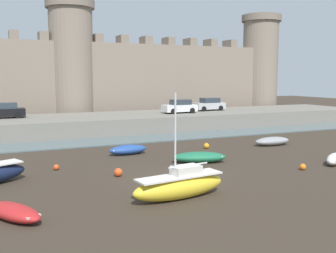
% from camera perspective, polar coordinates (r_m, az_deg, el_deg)
% --- Properties ---
extents(ground_plane, '(160.00, 160.00, 0.00)m').
position_cam_1_polar(ground_plane, '(23.49, 0.83, -7.73)').
color(ground_plane, '#382D23').
extents(water_channel, '(80.00, 4.50, 0.10)m').
position_cam_1_polar(water_channel, '(37.32, -8.92, -2.14)').
color(water_channel, slate).
rests_on(water_channel, ground).
extents(quay_road, '(71.48, 10.00, 1.77)m').
position_cam_1_polar(quay_road, '(44.18, -11.42, 0.34)').
color(quay_road, slate).
rests_on(quay_road, ground).
extents(castle, '(65.63, 6.15, 18.68)m').
position_cam_1_polar(castle, '(52.70, -13.76, 7.52)').
color(castle, gray).
rests_on(castle, ground).
extents(rowboat_near_channel_left, '(3.50, 1.39, 0.76)m').
position_cam_1_polar(rowboat_near_channel_left, '(36.20, 14.89, -2.04)').
color(rowboat_near_channel_left, gray).
rests_on(rowboat_near_channel_left, ground).
extents(rowboat_midflat_right, '(4.07, 2.60, 0.77)m').
position_cam_1_polar(rowboat_midflat_right, '(28.06, 4.56, -4.44)').
color(rowboat_midflat_right, '#1E6B47').
rests_on(rowboat_midflat_right, ground).
extents(rowboat_foreground_centre, '(3.14, 1.41, 0.76)m').
position_cam_1_polar(rowboat_foreground_centre, '(31.04, -5.85, -3.34)').
color(rowboat_foreground_centre, '#234793').
rests_on(rowboat_foreground_centre, ground).
extents(sailboat_midflat_left, '(5.31, 1.96, 5.31)m').
position_cam_1_polar(sailboat_midflat_left, '(19.85, 1.74, -8.51)').
color(sailboat_midflat_left, yellow).
rests_on(sailboat_midflat_left, ground).
extents(rowboat_near_channel_right, '(3.02, 2.45, 0.73)m').
position_cam_1_polar(rowboat_near_channel_right, '(29.93, 23.07, -4.31)').
color(rowboat_near_channel_right, silver).
rests_on(rowboat_near_channel_right, ground).
extents(rowboat_foreground_left, '(2.71, 3.44, 0.67)m').
position_cam_1_polar(rowboat_foreground_left, '(18.34, -21.48, -11.43)').
color(rowboat_foreground_left, red).
rests_on(rowboat_foreground_left, ground).
extents(mooring_buoy_mid_mud, '(0.47, 0.47, 0.47)m').
position_cam_1_polar(mooring_buoy_mid_mud, '(33.58, 5.61, -2.81)').
color(mooring_buoy_mid_mud, orange).
rests_on(mooring_buoy_mid_mud, ground).
extents(mooring_buoy_near_shore, '(0.42, 0.42, 0.42)m').
position_cam_1_polar(mooring_buoy_near_shore, '(27.31, 18.98, -5.56)').
color(mooring_buoy_near_shore, orange).
rests_on(mooring_buoy_near_shore, ground).
extents(mooring_buoy_near_channel, '(0.52, 0.52, 0.52)m').
position_cam_1_polar(mooring_buoy_near_channel, '(24.37, -7.23, -6.61)').
color(mooring_buoy_near_channel, '#E04C1E').
rests_on(mooring_buoy_near_channel, ground).
extents(mooring_buoy_off_centre, '(0.37, 0.37, 0.37)m').
position_cam_1_polar(mooring_buoy_off_centre, '(26.83, -15.91, -5.71)').
color(mooring_buoy_off_centre, '#E04C1E').
rests_on(mooring_buoy_off_centre, ground).
extents(car_quay_east, '(4.17, 2.01, 1.62)m').
position_cam_1_polar(car_quay_east, '(46.88, 1.72, 2.91)').
color(car_quay_east, silver).
rests_on(car_quay_east, quay_road).
extents(car_quay_west, '(4.17, 2.01, 1.62)m').
position_cam_1_polar(car_quay_west, '(44.46, -22.66, 2.13)').
color(car_quay_west, black).
rests_on(car_quay_west, quay_road).
extents(car_quay_centre_east, '(4.17, 2.01, 1.62)m').
position_cam_1_polar(car_quay_centre_east, '(50.80, 5.99, 3.21)').
color(car_quay_centre_east, '#B2B5B7').
rests_on(car_quay_centre_east, quay_road).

